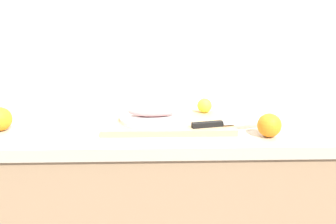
% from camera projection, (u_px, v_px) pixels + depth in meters
% --- Properties ---
extents(back_wall, '(3.20, 0.05, 2.50)m').
position_uv_depth(back_wall, '(190.00, 26.00, 1.61)').
color(back_wall, white).
rests_on(back_wall, ground_plane).
extents(cutting_board, '(0.46, 0.28, 0.02)m').
position_uv_depth(cutting_board, '(168.00, 122.00, 1.33)').
color(cutting_board, tan).
rests_on(cutting_board, kitchen_counter).
extents(white_plate, '(0.24, 0.24, 0.01)m').
position_uv_depth(white_plate, '(152.00, 118.00, 1.33)').
color(white_plate, white).
rests_on(white_plate, cutting_board).
extents(fish_fillet, '(0.18, 0.08, 0.04)m').
position_uv_depth(fish_fillet, '(152.00, 111.00, 1.32)').
color(fish_fillet, tan).
rests_on(fish_fillet, white_plate).
extents(chef_knife, '(0.29, 0.09, 0.02)m').
position_uv_depth(chef_knife, '(222.00, 123.00, 1.26)').
color(chef_knife, silver).
rests_on(chef_knife, cutting_board).
extents(lemon_0, '(0.06, 0.06, 0.06)m').
position_uv_depth(lemon_0, '(204.00, 105.00, 1.43)').
color(lemon_0, yellow).
rests_on(lemon_0, cutting_board).
extents(orange_0, '(0.08, 0.08, 0.08)m').
position_uv_depth(orange_0, '(0.00, 119.00, 1.26)').
color(orange_0, orange).
rests_on(orange_0, kitchen_counter).
extents(orange_1, '(0.08, 0.08, 0.08)m').
position_uv_depth(orange_1, '(269.00, 125.00, 1.20)').
color(orange_1, orange).
rests_on(orange_1, kitchen_counter).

